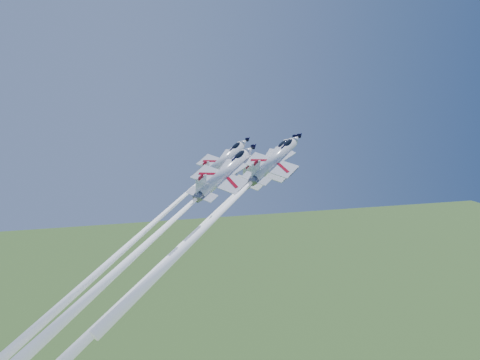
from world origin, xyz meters
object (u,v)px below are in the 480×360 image
object	(u,v)px
jet_right	(220,212)
jet_slot	(159,233)
jet_left	(140,235)
jet_lead	(185,243)

from	to	relation	value
jet_right	jet_slot	world-z (taller)	jet_right
jet_left	jet_right	xyz separation A→B (m)	(12.13, -7.85, 4.86)
jet_right	jet_slot	distance (m)	10.27
jet_lead	jet_slot	size ratio (longest dim) A/B	1.37
jet_left	jet_slot	bearing A→B (deg)	-19.55
jet_right	jet_slot	size ratio (longest dim) A/B	0.93
jet_lead	jet_left	xyz separation A→B (m)	(-7.05, 3.37, 1.09)
jet_slot	jet_lead	bearing A→B (deg)	92.74
jet_lead	jet_right	size ratio (longest dim) A/B	1.47
jet_left	jet_slot	distance (m)	7.94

